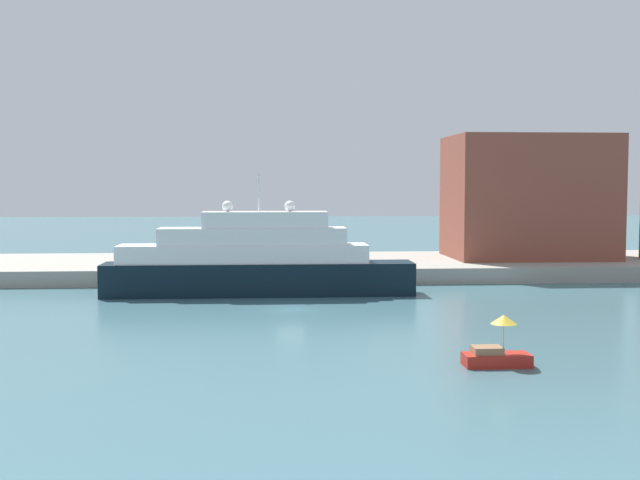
{
  "coord_description": "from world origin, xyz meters",
  "views": [
    {
      "loc": [
        -2.17,
        -67.47,
        10.61
      ],
      "look_at": [
        2.91,
        6.0,
        5.51
      ],
      "focal_mm": 45.1,
      "sensor_mm": 36.0,
      "label": 1
    }
  ],
  "objects_px": {
    "small_motorboat": "(497,351)",
    "person_figure": "(180,262)",
    "mooring_bollard": "(259,266)",
    "harbor_building": "(528,197)",
    "work_barge": "(132,287)",
    "parked_car": "(140,258)",
    "large_yacht": "(255,262)"
  },
  "relations": [
    {
      "from": "large_yacht",
      "to": "person_figure",
      "type": "bearing_deg",
      "value": 134.07
    },
    {
      "from": "small_motorboat",
      "to": "parked_car",
      "type": "xyz_separation_m",
      "value": [
        -27.43,
        45.28,
        1.48
      ]
    },
    {
      "from": "work_barge",
      "to": "harbor_building",
      "type": "xyz_separation_m",
      "value": [
        45.17,
        15.44,
        8.63
      ]
    },
    {
      "from": "work_barge",
      "to": "harbor_building",
      "type": "distance_m",
      "value": 48.51
    },
    {
      "from": "mooring_bollard",
      "to": "harbor_building",
      "type": "bearing_deg",
      "value": 18.79
    },
    {
      "from": "person_figure",
      "to": "mooring_bollard",
      "type": "xyz_separation_m",
      "value": [
        8.29,
        -0.62,
        -0.39
      ]
    },
    {
      "from": "person_figure",
      "to": "mooring_bollard",
      "type": "relative_size",
      "value": 2.38
    },
    {
      "from": "work_barge",
      "to": "person_figure",
      "type": "bearing_deg",
      "value": 49.25
    },
    {
      "from": "work_barge",
      "to": "harbor_building",
      "type": "relative_size",
      "value": 0.22
    },
    {
      "from": "large_yacht",
      "to": "parked_car",
      "type": "distance_m",
      "value": 19.06
    },
    {
      "from": "person_figure",
      "to": "mooring_bollard",
      "type": "height_order",
      "value": "person_figure"
    },
    {
      "from": "harbor_building",
      "to": "person_figure",
      "type": "bearing_deg",
      "value": -165.64
    },
    {
      "from": "large_yacht",
      "to": "person_figure",
      "type": "height_order",
      "value": "large_yacht"
    },
    {
      "from": "parked_car",
      "to": "mooring_bollard",
      "type": "height_order",
      "value": "parked_car"
    },
    {
      "from": "small_motorboat",
      "to": "mooring_bollard",
      "type": "relative_size",
      "value": 5.91
    },
    {
      "from": "small_motorboat",
      "to": "harbor_building",
      "type": "height_order",
      "value": "harbor_building"
    },
    {
      "from": "mooring_bollard",
      "to": "small_motorboat",
      "type": "bearing_deg",
      "value": -70.11
    },
    {
      "from": "work_barge",
      "to": "person_figure",
      "type": "distance_m",
      "value": 6.85
    },
    {
      "from": "small_motorboat",
      "to": "work_barge",
      "type": "bearing_deg",
      "value": 127.59
    },
    {
      "from": "large_yacht",
      "to": "mooring_bollard",
      "type": "distance_m",
      "value": 7.74
    },
    {
      "from": "mooring_bollard",
      "to": "person_figure",
      "type": "bearing_deg",
      "value": 175.72
    },
    {
      "from": "small_motorboat",
      "to": "parked_car",
      "type": "relative_size",
      "value": 0.86
    },
    {
      "from": "work_barge",
      "to": "person_figure",
      "type": "xyz_separation_m",
      "value": [
        4.28,
        4.97,
        1.97
      ]
    },
    {
      "from": "parked_car",
      "to": "person_figure",
      "type": "distance_m",
      "value": 7.54
    },
    {
      "from": "small_motorboat",
      "to": "person_figure",
      "type": "bearing_deg",
      "value": 119.47
    },
    {
      "from": "harbor_building",
      "to": "small_motorboat",
      "type": "bearing_deg",
      "value": -110.23
    },
    {
      "from": "person_figure",
      "to": "mooring_bollard",
      "type": "distance_m",
      "value": 8.33
    },
    {
      "from": "work_barge",
      "to": "parked_car",
      "type": "relative_size",
      "value": 0.9
    },
    {
      "from": "small_motorboat",
      "to": "harbor_building",
      "type": "bearing_deg",
      "value": 69.77
    },
    {
      "from": "large_yacht",
      "to": "small_motorboat",
      "type": "distance_m",
      "value": 34.61
    },
    {
      "from": "work_barge",
      "to": "parked_car",
      "type": "bearing_deg",
      "value": 93.96
    },
    {
      "from": "small_motorboat",
      "to": "person_figure",
      "type": "xyz_separation_m",
      "value": [
        -22.41,
        39.66,
        1.56
      ]
    }
  ]
}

